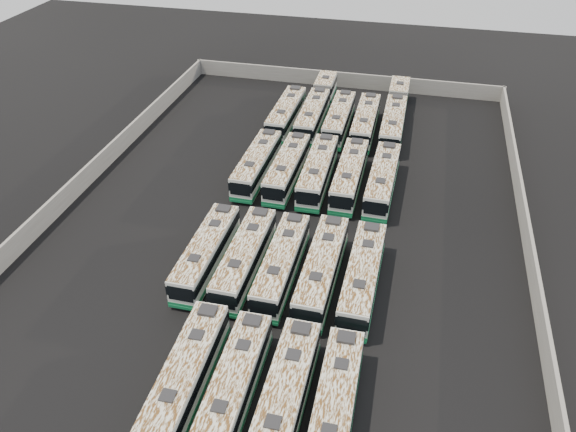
# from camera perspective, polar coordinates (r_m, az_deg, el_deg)

# --- Properties ---
(ground) EXTENTS (140.00, 140.00, 0.00)m
(ground) POSITION_cam_1_polar(r_m,az_deg,el_deg) (53.90, -0.52, -1.37)
(ground) COLOR black
(ground) RESTS_ON ground
(perimeter_wall) EXTENTS (45.20, 73.20, 2.20)m
(perimeter_wall) POSITION_cam_1_polar(r_m,az_deg,el_deg) (53.25, -0.52, -0.42)
(perimeter_wall) COLOR slate
(perimeter_wall) RESTS_ON ground
(bus_front_left) EXTENTS (2.74, 11.84, 3.32)m
(bus_front_left) POSITION_cam_1_polar(r_m,az_deg,el_deg) (39.59, -10.40, -15.86)
(bus_front_left) COLOR beige
(bus_front_left) RESTS_ON ground
(bus_front_center) EXTENTS (2.59, 11.53, 3.24)m
(bus_front_center) POSITION_cam_1_polar(r_m,az_deg,el_deg) (38.71, -5.61, -16.99)
(bus_front_center) COLOR beige
(bus_front_center) RESTS_ON ground
(bus_front_right) EXTENTS (2.54, 11.98, 3.38)m
(bus_front_right) POSITION_cam_1_polar(r_m,az_deg,el_deg) (37.84, -0.44, -18.28)
(bus_front_right) COLOR beige
(bus_front_right) RESTS_ON ground
(bus_front_far_right) EXTENTS (2.63, 11.59, 3.25)m
(bus_front_far_right) POSITION_cam_1_polar(r_m,az_deg,el_deg) (37.66, 4.73, -18.98)
(bus_front_far_right) COLOR beige
(bus_front_far_right) RESTS_ON ground
(bus_midfront_far_left) EXTENTS (2.43, 11.42, 3.22)m
(bus_midfront_far_left) POSITION_cam_1_polar(r_m,az_deg,el_deg) (49.00, -8.30, -3.70)
(bus_midfront_far_left) COLOR beige
(bus_midfront_far_left) RESTS_ON ground
(bus_midfront_left) EXTENTS (2.51, 11.65, 3.28)m
(bus_midfront_left) POSITION_cam_1_polar(r_m,az_deg,el_deg) (48.05, -4.42, -4.24)
(bus_midfront_left) COLOR beige
(bus_midfront_left) RESTS_ON ground
(bus_midfront_center) EXTENTS (2.44, 11.49, 3.24)m
(bus_midfront_center) POSITION_cam_1_polar(r_m,az_deg,el_deg) (47.30, -0.68, -4.90)
(bus_midfront_center) COLOR beige
(bus_midfront_center) RESTS_ON ground
(bus_midfront_right) EXTENTS (2.63, 11.95, 3.36)m
(bus_midfront_right) POSITION_cam_1_polar(r_m,az_deg,el_deg) (46.75, 3.44, -5.44)
(bus_midfront_right) COLOR beige
(bus_midfront_right) RESTS_ON ground
(bus_midfront_far_right) EXTENTS (2.61, 11.83, 3.33)m
(bus_midfront_far_right) POSITION_cam_1_polar(r_m,az_deg,el_deg) (46.43, 7.58, -6.11)
(bus_midfront_far_right) COLOR beige
(bus_midfront_far_right) RESTS_ON ground
(bus_midback_far_left) EXTENTS (2.59, 11.65, 3.27)m
(bus_midback_far_left) POSITION_cam_1_polar(r_m,az_deg,el_deg) (61.15, -3.18, 5.30)
(bus_midback_far_left) COLOR beige
(bus_midback_far_left) RESTS_ON ground
(bus_midback_left) EXTENTS (2.61, 11.68, 3.28)m
(bus_midback_left) POSITION_cam_1_polar(r_m,az_deg,el_deg) (60.31, -0.08, 4.90)
(bus_midback_left) COLOR beige
(bus_midback_left) RESTS_ON ground
(bus_midback_center) EXTENTS (2.72, 11.97, 3.36)m
(bus_midback_center) POSITION_cam_1_polar(r_m,az_deg,el_deg) (59.77, 3.05, 4.59)
(bus_midback_center) COLOR beige
(bus_midback_center) RESTS_ON ground
(bus_midback_right) EXTENTS (2.49, 11.73, 3.30)m
(bus_midback_right) POSITION_cam_1_polar(r_m,az_deg,el_deg) (59.38, 6.26, 4.16)
(bus_midback_right) COLOR beige
(bus_midback_right) RESTS_ON ground
(bus_midback_far_right) EXTENTS (2.73, 11.88, 3.33)m
(bus_midback_far_right) POSITION_cam_1_polar(r_m,az_deg,el_deg) (58.99, 9.56, 3.64)
(bus_midback_far_right) COLOR beige
(bus_midback_far_right) RESTS_ON ground
(bus_back_far_left) EXTENTS (2.58, 11.84, 3.33)m
(bus_back_far_left) POSITION_cam_1_polar(r_m,az_deg,el_deg) (72.31, -0.18, 10.35)
(bus_back_far_left) COLOR beige
(bus_back_far_left) RESTS_ON ground
(bus_back_left) EXTENTS (2.75, 18.32, 3.32)m
(bus_back_left) POSITION_cam_1_polar(r_m,az_deg,el_deg) (74.61, 2.95, 11.11)
(bus_back_left) COLOR beige
(bus_back_left) RESTS_ON ground
(bus_back_center) EXTENTS (2.57, 11.81, 3.32)m
(bus_back_center) POSITION_cam_1_polar(r_m,az_deg,el_deg) (71.20, 5.19, 9.79)
(bus_back_center) COLOR beige
(bus_back_center) RESTS_ON ground
(bus_back_right) EXTENTS (2.57, 11.76, 3.31)m
(bus_back_right) POSITION_cam_1_polar(r_m,az_deg,el_deg) (70.85, 7.86, 9.45)
(bus_back_right) COLOR beige
(bus_back_right) RESTS_ON ground
(bus_back_far_right) EXTENTS (2.66, 18.61, 3.37)m
(bus_back_far_right) POSITION_cam_1_polar(r_m,az_deg,el_deg) (73.60, 10.82, 10.19)
(bus_back_far_right) COLOR beige
(bus_back_far_right) RESTS_ON ground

